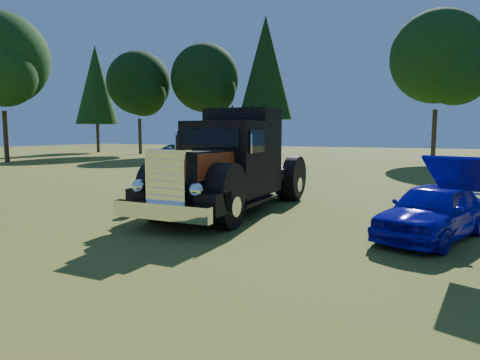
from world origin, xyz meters
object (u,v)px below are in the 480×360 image
diamond_t_truck (229,167)px  spectator_far (169,175)px  spectator_near (175,181)px  hotrod_coupe (433,211)px  distant_teal_car (173,151)px

diamond_t_truck → spectator_far: bearing=170.7°
spectator_near → spectator_far: size_ratio=0.95×
spectator_near → hotrod_coupe: bearing=-90.0°
hotrod_coupe → spectator_far: 7.92m
hotrod_coupe → diamond_t_truck: bearing=169.5°
hotrod_coupe → spectator_near: hotrod_coupe is taller
diamond_t_truck → spectator_near: bearing=-156.0°
diamond_t_truck → spectator_near: (-1.45, -0.65, -0.41)m
spectator_far → hotrod_coupe: bearing=-76.1°
spectator_far → diamond_t_truck: bearing=-75.3°
hotrod_coupe → distant_teal_car: hotrod_coupe is taller
spectator_far → distant_teal_car: size_ratio=0.50×
diamond_t_truck → distant_teal_car: (-16.55, 21.14, -0.68)m
spectator_near → distant_teal_car: spectator_near is taller
spectator_far → distant_teal_car: spectator_far is taller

